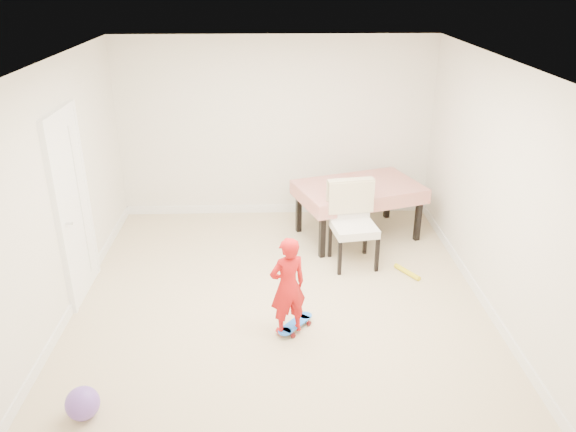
{
  "coord_description": "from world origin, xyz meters",
  "views": [
    {
      "loc": [
        -0.09,
        -5.34,
        3.41
      ],
      "look_at": [
        0.1,
        0.2,
        0.95
      ],
      "focal_mm": 35.0,
      "sensor_mm": 36.0,
      "label": 1
    }
  ],
  "objects_px": {
    "dining_table": "(358,211)",
    "skateboard": "(295,326)",
    "balloon": "(83,403)",
    "dining_chair": "(354,226)",
    "child": "(288,289)"
  },
  "relations": [
    {
      "from": "dining_table",
      "to": "skateboard",
      "type": "bearing_deg",
      "value": -132.07
    },
    {
      "from": "dining_table",
      "to": "skateboard",
      "type": "distance_m",
      "value": 2.4
    },
    {
      "from": "dining_table",
      "to": "balloon",
      "type": "distance_m",
      "value": 4.34
    },
    {
      "from": "skateboard",
      "to": "balloon",
      "type": "height_order",
      "value": "balloon"
    },
    {
      "from": "dining_chair",
      "to": "balloon",
      "type": "distance_m",
      "value": 3.65
    },
    {
      "from": "dining_chair",
      "to": "balloon",
      "type": "xyz_separation_m",
      "value": [
        -2.58,
        -2.55,
        -0.39
      ]
    },
    {
      "from": "dining_chair",
      "to": "child",
      "type": "height_order",
      "value": "dining_chair"
    },
    {
      "from": "skateboard",
      "to": "dining_chair",
      "type": "bearing_deg",
      "value": 10.19
    },
    {
      "from": "dining_chair",
      "to": "skateboard",
      "type": "bearing_deg",
      "value": -128.24
    },
    {
      "from": "dining_table",
      "to": "dining_chair",
      "type": "bearing_deg",
      "value": -120.42
    },
    {
      "from": "dining_chair",
      "to": "child",
      "type": "relative_size",
      "value": 1.0
    },
    {
      "from": "child",
      "to": "dining_chair",
      "type": "bearing_deg",
      "value": -144.04
    },
    {
      "from": "dining_table",
      "to": "balloon",
      "type": "height_order",
      "value": "dining_table"
    },
    {
      "from": "balloon",
      "to": "child",
      "type": "bearing_deg",
      "value": 32.42
    },
    {
      "from": "dining_table",
      "to": "child",
      "type": "distance_m",
      "value": 2.49
    }
  ]
}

